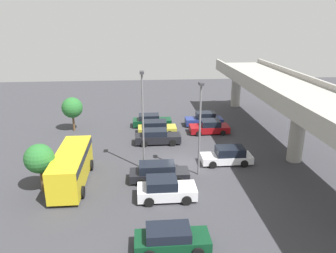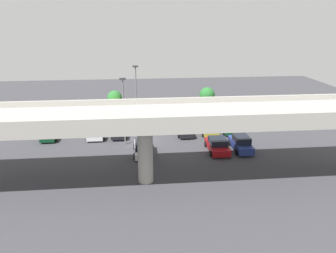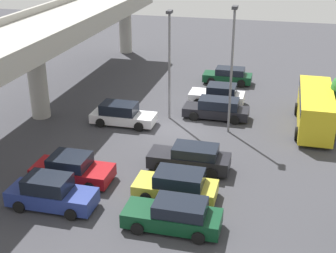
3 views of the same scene
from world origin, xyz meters
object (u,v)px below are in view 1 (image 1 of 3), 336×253
Objects in this scene: parked_car_6 at (171,239)px; lamp_post_near_aisle at (200,123)px; parked_car_5 at (165,189)px; lamp_post_mid_lot at (143,115)px; parked_car_2 at (157,137)px; parked_car_7 at (204,119)px; parked_car_4 at (159,172)px; parked_car_1 at (157,128)px; tree_front_centre at (39,159)px; shuttle_bus at (72,165)px; parked_car_0 at (151,121)px; tree_front_left at (72,108)px; parked_car_3 at (228,156)px; parked_car_8 at (210,127)px.

parked_car_6 is 0.55× the size of lamp_post_near_aisle.
lamp_post_mid_lot reaches higher than parked_car_5.
parked_car_2 is 8.27m from parked_car_7.
parked_car_1 is at bearing 87.89° from parked_car_4.
parked_car_4 is 2.90m from parked_car_5.
parked_car_5 is 9.70m from tree_front_centre.
parked_car_2 is 10.93m from shuttle_bus.
parked_car_2 is at bearing 42.34° from parked_car_7.
parked_car_0 is 1.16× the size of tree_front_left.
parked_car_3 is 8.34m from parked_car_8.
tree_front_left is (-1.88, -9.67, 2.07)m from parked_car_1.
lamp_post_near_aisle is (-0.66, 10.36, 3.04)m from shuttle_bus.
parked_car_1 is 0.58× the size of shuttle_bus.
parked_car_4 is 0.64× the size of shuttle_bus.
lamp_post_mid_lot is (-2.13, 5.76, 3.41)m from shuttle_bus.
parked_car_6 is at bearing 74.49° from parked_car_7.
lamp_post_near_aisle reaches higher than tree_front_centre.
parked_car_3 is 7.04m from parked_car_4.
tree_front_centre is at bearing 168.42° from parked_car_5.
lamp_post_near_aisle is (1.99, -3.03, 3.91)m from parked_car_3.
parked_car_8 is (3.02, 6.62, -0.00)m from parked_car_0.
parked_car_6 is 0.57× the size of shuttle_bus.
parked_car_3 is at bearing 90.20° from parked_car_7.
tree_front_left is (-12.51, -12.69, -1.87)m from lamp_post_near_aisle.
parked_car_7 reaches higher than parked_car_8.
parked_car_0 is 0.59× the size of lamp_post_near_aisle.
parked_car_0 is 7.27m from parked_car_8.
parked_car_6 is (19.89, -0.18, -0.01)m from parked_car_1.
parked_car_8 is 19.76m from tree_front_centre.
lamp_post_near_aisle is (13.06, -2.99, 3.87)m from parked_car_7.
parked_car_7 is (0.29, 6.52, 0.07)m from parked_car_0.
parked_car_8 is 0.57× the size of lamp_post_near_aisle.
parked_car_0 is 17.04m from parked_car_5.
lamp_post_near_aisle reaches higher than parked_car_2.
parked_car_2 is (3.14, -0.10, 0.03)m from parked_car_1.
parked_car_0 is 14.36m from lamp_post_near_aisle.
parked_car_7 is at bearing 70.02° from parked_car_5.
parked_car_7 is 1.18× the size of tree_front_centre.
lamp_post_near_aisle is at bearing -74.12° from parked_car_1.
parked_car_1 is 10.55m from parked_car_3.
parked_car_2 is 0.63× the size of shuttle_bus.
tree_front_left reaches higher than tree_front_centre.
parked_car_4 is (8.29, -0.32, -0.01)m from parked_car_2.
tree_front_centre is at bearing 140.89° from parked_car_6.
parked_car_1 is at bearing -164.12° from lamp_post_near_aisle.
parked_car_0 reaches higher than parked_car_6.
parked_car_3 is 8.35m from parked_car_5.
lamp_post_mid_lot is (-5.15, -1.49, 4.24)m from parked_car_5.
tree_front_centre is (14.83, -15.40, 1.94)m from parked_car_7.
lamp_post_near_aisle is 2.06× the size of tree_front_centre.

